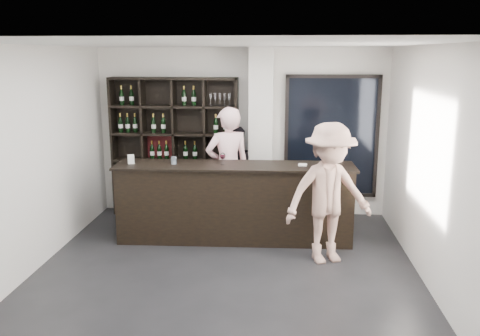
# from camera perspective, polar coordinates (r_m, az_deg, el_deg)

# --- Properties ---
(floor) EXTENTS (5.00, 5.50, 0.01)m
(floor) POSITION_cam_1_polar(r_m,az_deg,el_deg) (6.67, -1.72, -12.06)
(floor) COLOR black
(floor) RESTS_ON ground
(wine_shelf) EXTENTS (2.20, 0.35, 2.40)m
(wine_shelf) POSITION_cam_1_polar(r_m,az_deg,el_deg) (8.92, -7.31, 2.35)
(wine_shelf) COLOR black
(wine_shelf) RESTS_ON floor
(structural_column) EXTENTS (0.40, 0.40, 2.90)m
(structural_column) POSITION_cam_1_polar(r_m,az_deg,el_deg) (8.60, 2.36, 3.75)
(structural_column) COLOR silver
(structural_column) RESTS_ON floor
(glass_panel) EXTENTS (1.60, 0.08, 2.10)m
(glass_panel) POSITION_cam_1_polar(r_m,az_deg,el_deg) (8.86, 10.21, 3.49)
(glass_panel) COLOR black
(glass_panel) RESTS_ON floor
(tasting_counter) EXTENTS (3.57, 0.73, 1.18)m
(tasting_counter) POSITION_cam_1_polar(r_m,az_deg,el_deg) (7.69, -0.60, -3.89)
(tasting_counter) COLOR black
(tasting_counter) RESTS_ON floor
(taster_pink) EXTENTS (0.85, 0.72, 1.98)m
(taster_pink) POSITION_cam_1_polar(r_m,az_deg,el_deg) (8.11, -1.38, -0.09)
(taster_pink) COLOR #FFC7CB
(taster_pink) RESTS_ON floor
(taster_black) EXTENTS (0.94, 0.83, 1.61)m
(taster_black) POSITION_cam_1_polar(r_m,az_deg,el_deg) (8.62, -0.70, -0.60)
(taster_black) COLOR black
(taster_black) RESTS_ON floor
(customer) EXTENTS (1.41, 1.11, 1.92)m
(customer) POSITION_cam_1_polar(r_m,az_deg,el_deg) (6.90, 9.94, -2.86)
(customer) COLOR tan
(customer) RESTS_ON floor
(wine_glass) EXTENTS (0.09, 0.09, 0.20)m
(wine_glass) POSITION_cam_1_polar(r_m,az_deg,el_deg) (7.55, -1.96, 1.15)
(wine_glass) COLOR white
(wine_glass) RESTS_ON tasting_counter
(spit_cup) EXTENTS (0.11, 0.11, 0.11)m
(spit_cup) POSITION_cam_1_polar(r_m,az_deg,el_deg) (7.64, -7.46, 0.85)
(spit_cup) COLOR #ACBFD1
(spit_cup) RESTS_ON tasting_counter
(napkin_stack) EXTENTS (0.14, 0.14, 0.02)m
(napkin_stack) POSITION_cam_1_polar(r_m,az_deg,el_deg) (7.54, 7.04, 0.36)
(napkin_stack) COLOR white
(napkin_stack) RESTS_ON tasting_counter
(card_stand) EXTENTS (0.10, 0.08, 0.14)m
(card_stand) POSITION_cam_1_polar(r_m,az_deg,el_deg) (7.77, -12.15, 0.98)
(card_stand) COLOR white
(card_stand) RESTS_ON tasting_counter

